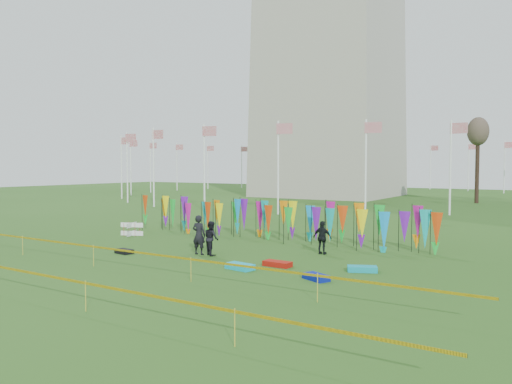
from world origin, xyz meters
The scene contains 14 objects.
ground centered at (0.00, 0.00, 0.00)m, with size 160.00×160.00×0.00m, color #254D15.
flagpole_ring centered at (-14.00, 48.00, 4.00)m, with size 57.40×56.16×8.00m.
banner_row centered at (0.28, 7.76, 1.23)m, with size 18.64×0.64×2.11m.
caution_tape_near centered at (-0.22, -2.35, 0.78)m, with size 26.00×0.02×0.90m.
caution_tape_far centered at (-0.22, -6.78, 0.78)m, with size 26.00×0.02×0.90m.
box_kite centered at (-7.58, 4.92, 0.40)m, with size 0.71×0.71×0.79m.
person_left centered at (-0.23, 2.14, 0.93)m, with size 0.68×0.50×1.86m, color black.
person_mid centered at (0.37, 2.31, 0.80)m, with size 0.78×0.48×1.60m, color black.
person_right centered at (4.63, 5.31, 0.79)m, with size 0.92×0.52×1.57m, color black.
kite_bag_turquoise centered at (3.29, 0.39, 0.12)m, with size 1.16×0.58×0.23m, color #0EB4D2.
kite_bag_blue centered at (6.68, 0.34, 0.11)m, with size 1.01×0.53×0.21m, color #091A97.
kite_bag_red centered at (4.26, 1.72, 0.11)m, with size 1.17×0.54×0.21m, color #B1160B.
kite_bag_black centered at (-3.40, 0.45, 0.10)m, with size 0.87×0.51×0.20m, color black.
kite_bag_teal centered at (7.60, 2.60, 0.11)m, with size 1.14×0.55×0.22m, color #0DA2B6.
Camera 1 is at (14.46, -16.02, 4.16)m, focal length 35.00 mm.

